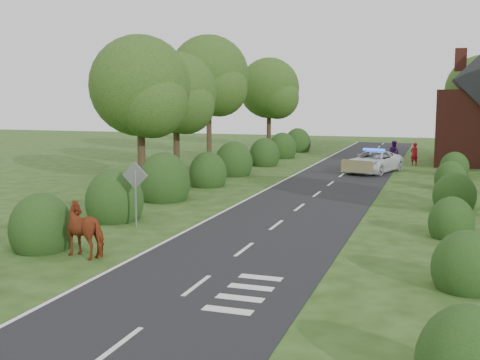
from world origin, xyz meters
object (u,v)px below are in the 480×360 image
(police_van, at_px, (373,162))
(road_sign, at_px, (135,184))
(pedestrian_purple, at_px, (394,153))
(pedestrian_red, at_px, (414,154))
(cow, at_px, (88,233))

(police_van, bearing_deg, road_sign, -91.86)
(road_sign, xyz_separation_m, pedestrian_purple, (7.63, 25.60, -0.77))
(road_sign, relative_size, police_van, 0.44)
(pedestrian_red, height_order, pedestrian_purple, pedestrian_purple)
(road_sign, distance_m, cow, 4.35)
(police_van, distance_m, pedestrian_purple, 5.50)
(cow, xyz_separation_m, police_van, (6.16, 24.38, 0.01))
(police_van, height_order, pedestrian_red, pedestrian_red)
(road_sign, bearing_deg, pedestrian_purple, 73.39)
(road_sign, distance_m, police_van, 21.29)
(pedestrian_red, distance_m, pedestrian_purple, 1.47)
(police_van, xyz_separation_m, pedestrian_red, (2.36, 5.37, 0.11))
(road_sign, relative_size, cow, 1.26)
(road_sign, xyz_separation_m, pedestrian_red, (9.10, 25.54, -0.82))
(cow, relative_size, pedestrian_red, 1.20)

